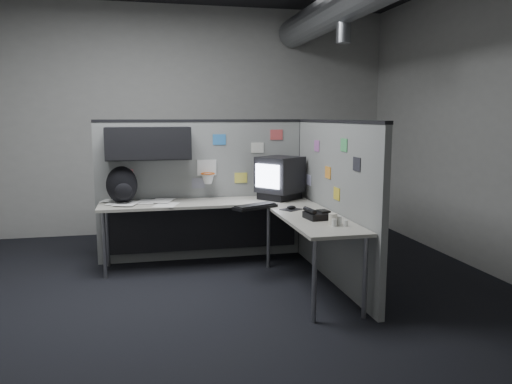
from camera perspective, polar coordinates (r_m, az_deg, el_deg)
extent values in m
cube|color=black|center=(4.81, -2.99, -11.69)|extent=(5.60, 5.60, 0.01)
cube|color=#9E9E99|center=(7.29, -6.80, 8.07)|extent=(5.60, 0.01, 3.20)
cube|color=#9E9E99|center=(1.80, 11.70, 6.47)|extent=(5.60, 0.01, 3.20)
cube|color=#9E9E99|center=(5.69, 26.22, 7.12)|extent=(0.01, 5.60, 3.20)
cylinder|color=slate|center=(5.74, 9.98, 17.90)|extent=(0.16, 0.16, 0.30)
cube|color=gray|center=(5.85, -6.00, 0.10)|extent=(2.43, 0.06, 1.60)
cube|color=black|center=(5.78, -6.12, 8.11)|extent=(2.43, 0.07, 0.03)
cube|color=black|center=(6.09, 5.14, 0.46)|extent=(0.07, 0.07, 1.60)
cube|color=black|center=(5.55, -12.19, 5.47)|extent=(0.90, 0.35, 0.35)
cube|color=black|center=(5.38, -12.18, 5.37)|extent=(0.90, 0.02, 0.33)
cube|color=silver|center=(5.78, -5.65, 2.80)|extent=(0.22, 0.02, 0.18)
torus|color=#D85914|center=(5.69, -5.53, 2.11)|extent=(0.16, 0.16, 0.01)
cone|color=white|center=(5.70, -5.52, 1.51)|extent=(0.14, 0.14, 0.11)
cube|color=#D87F7F|center=(5.75, -14.58, 1.94)|extent=(0.15, 0.01, 0.12)
cube|color=#337FCC|center=(5.78, -4.22, 6.00)|extent=(0.15, 0.01, 0.12)
cube|color=#E5D84C|center=(5.86, -1.75, 1.64)|extent=(0.15, 0.01, 0.12)
cube|color=silver|center=(5.87, 0.16, 5.08)|extent=(0.15, 0.01, 0.12)
cube|color=#CC4C4C|center=(5.91, 2.35, 6.56)|extent=(0.15, 0.01, 0.12)
cube|color=gray|center=(5.79, -6.61, 1.01)|extent=(0.15, 0.01, 0.12)
cube|color=gray|center=(5.08, 8.84, -1.24)|extent=(0.06, 2.23, 1.60)
cube|color=black|center=(5.01, 9.06, 7.98)|extent=(0.07, 2.23, 0.03)
cube|color=#B266B2|center=(5.41, 6.95, 5.26)|extent=(0.01, 0.15, 0.12)
cube|color=orange|center=(5.11, 8.21, 2.22)|extent=(0.01, 0.15, 0.12)
cube|color=#4CB266|center=(4.71, 10.01, 5.30)|extent=(0.01, 0.15, 0.12)
cube|color=silver|center=(5.69, 6.04, 1.38)|extent=(0.01, 0.15, 0.12)
cube|color=#26262D|center=(4.45, 11.43, 3.14)|extent=(0.01, 0.15, 0.12)
cube|color=gold|center=(4.90, 9.19, -0.20)|extent=(0.01, 0.15, 0.12)
cube|color=#ABA89B|center=(5.55, -5.76, -1.25)|extent=(2.30, 0.56, 0.03)
cube|color=#ABA89B|center=(4.72, 6.48, -3.00)|extent=(0.56, 1.55, 0.03)
cube|color=black|center=(5.82, -5.97, -3.95)|extent=(2.18, 0.02, 0.55)
cylinder|color=gray|center=(5.39, -16.95, -5.85)|extent=(0.04, 0.04, 0.70)
cylinder|color=gray|center=(5.81, -16.63, -4.79)|extent=(0.04, 0.04, 0.70)
cylinder|color=gray|center=(5.52, 1.42, -5.12)|extent=(0.04, 0.04, 0.70)
cylinder|color=gray|center=(4.10, 6.68, -10.08)|extent=(0.04, 0.04, 0.70)
cylinder|color=gray|center=(4.26, 12.35, -9.50)|extent=(0.04, 0.04, 0.70)
cube|color=black|center=(5.70, 2.73, -0.39)|extent=(0.53, 0.52, 0.08)
cube|color=black|center=(5.67, 2.75, 2.02)|extent=(0.59, 0.59, 0.40)
cube|color=silver|center=(5.49, 1.29, 1.82)|extent=(0.21, 0.27, 0.26)
cube|color=black|center=(5.11, -0.09, -1.72)|extent=(0.50, 0.37, 0.03)
cube|color=black|center=(5.10, -0.09, -1.49)|extent=(0.46, 0.33, 0.01)
cube|color=black|center=(5.05, 4.06, -1.99)|extent=(0.25, 0.24, 0.01)
ellipsoid|color=black|center=(5.05, 4.06, -1.76)|extent=(0.10, 0.08, 0.04)
cube|color=black|center=(4.62, 6.99, -2.70)|extent=(0.23, 0.24, 0.06)
cylinder|color=black|center=(4.59, 6.17, -2.10)|extent=(0.07, 0.20, 0.04)
cube|color=black|center=(4.63, 7.71, -2.19)|extent=(0.10, 0.13, 0.02)
cylinder|color=silver|center=(4.40, 9.46, -3.22)|extent=(0.05, 0.05, 0.08)
cylinder|color=silver|center=(4.33, 8.93, -3.47)|extent=(0.04, 0.04, 0.06)
cylinder|color=silver|center=(4.35, 10.23, -3.53)|extent=(0.04, 0.04, 0.05)
cylinder|color=#D85914|center=(4.44, 8.81, -3.03)|extent=(0.04, 0.04, 0.09)
cylinder|color=silver|center=(4.37, 8.78, -3.11)|extent=(0.09, 0.09, 0.10)
cube|color=white|center=(5.40, -10.22, -1.44)|extent=(0.31, 0.37, 0.00)
cube|color=white|center=(5.62, -12.39, -1.08)|extent=(0.31, 0.37, 0.00)
cube|color=white|center=(5.61, -15.29, -1.17)|extent=(0.31, 0.37, 0.00)
cube|color=white|center=(5.62, -10.69, -0.95)|extent=(0.31, 0.37, 0.00)
cube|color=white|center=(5.49, -14.57, -1.28)|extent=(0.31, 0.37, 0.00)
cube|color=white|center=(5.76, -15.85, -0.84)|extent=(0.31, 0.37, 0.00)
ellipsoid|color=black|center=(5.57, -15.09, 0.79)|extent=(0.37, 0.29, 0.40)
ellipsoid|color=black|center=(5.44, -14.89, 0.04)|extent=(0.20, 0.13, 0.18)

